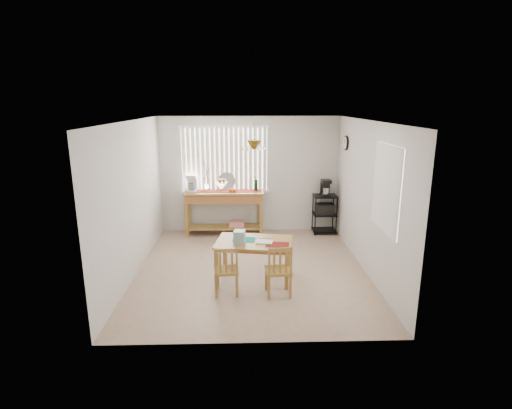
{
  "coord_description": "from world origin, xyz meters",
  "views": [
    {
      "loc": [
        -0.12,
        -6.61,
        2.9
      ],
      "look_at": [
        0.1,
        0.55,
        1.05
      ],
      "focal_mm": 28.0,
      "sensor_mm": 36.0,
      "label": 1
    }
  ],
  "objects_px": {
    "cart_items": "(325,188)",
    "dining_table": "(254,245)",
    "chair_right": "(279,271)",
    "chair_left": "(226,270)",
    "sideboard": "(225,202)",
    "wire_cart": "(325,210)"
  },
  "relations": [
    {
      "from": "sideboard",
      "to": "chair_left",
      "type": "distance_m",
      "value": 2.94
    },
    {
      "from": "dining_table",
      "to": "cart_items",
      "type": "bearing_deg",
      "value": 55.25
    },
    {
      "from": "wire_cart",
      "to": "chair_left",
      "type": "bearing_deg",
      "value": -125.47
    },
    {
      "from": "sideboard",
      "to": "chair_left",
      "type": "relative_size",
      "value": 2.19
    },
    {
      "from": "wire_cart",
      "to": "chair_left",
      "type": "relative_size",
      "value": 1.1
    },
    {
      "from": "chair_right",
      "to": "cart_items",
      "type": "bearing_deg",
      "value": 66.74
    },
    {
      "from": "cart_items",
      "to": "chair_right",
      "type": "distance_m",
      "value": 3.34
    },
    {
      "from": "cart_items",
      "to": "chair_right",
      "type": "relative_size",
      "value": 0.44
    },
    {
      "from": "wire_cart",
      "to": "dining_table",
      "type": "relative_size",
      "value": 0.65
    },
    {
      "from": "dining_table",
      "to": "wire_cart",
      "type": "bearing_deg",
      "value": 55.14
    },
    {
      "from": "cart_items",
      "to": "dining_table",
      "type": "distance_m",
      "value": 2.93
    },
    {
      "from": "sideboard",
      "to": "dining_table",
      "type": "height_order",
      "value": "sideboard"
    },
    {
      "from": "wire_cart",
      "to": "chair_right",
      "type": "xyz_separation_m",
      "value": [
        -1.29,
        -3.0,
        -0.12
      ]
    },
    {
      "from": "sideboard",
      "to": "wire_cart",
      "type": "relative_size",
      "value": 1.99
    },
    {
      "from": "cart_items",
      "to": "chair_left",
      "type": "bearing_deg",
      "value": -125.38
    },
    {
      "from": "wire_cart",
      "to": "dining_table",
      "type": "height_order",
      "value": "wire_cart"
    },
    {
      "from": "sideboard",
      "to": "dining_table",
      "type": "relative_size",
      "value": 1.29
    },
    {
      "from": "wire_cart",
      "to": "chair_right",
      "type": "distance_m",
      "value": 3.27
    },
    {
      "from": "cart_items",
      "to": "chair_right",
      "type": "bearing_deg",
      "value": -113.26
    },
    {
      "from": "wire_cart",
      "to": "chair_right",
      "type": "height_order",
      "value": "wire_cart"
    },
    {
      "from": "cart_items",
      "to": "chair_left",
      "type": "distance_m",
      "value": 3.67
    },
    {
      "from": "dining_table",
      "to": "chair_left",
      "type": "distance_m",
      "value": 0.74
    }
  ]
}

